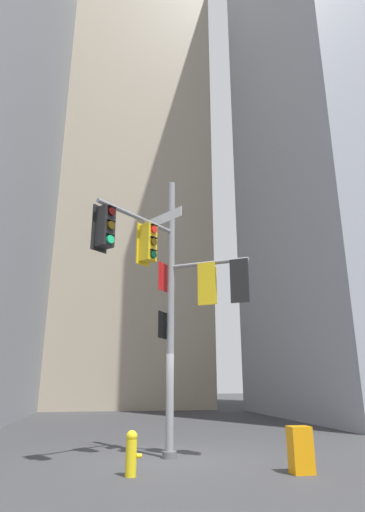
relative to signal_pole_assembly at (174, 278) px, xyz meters
name	(u,v)px	position (x,y,z in m)	size (l,w,h in m)	color
ground	(169,458)	(0.01, 0.61, -4.41)	(120.00, 120.00, 0.00)	#38383A
building_tower_right	(357,79)	(14.43, 10.83, 17.51)	(13.88, 13.88, 43.83)	#9399A3
building_mid_block	(104,202)	(-2.77, 26.97, 14.08)	(17.21, 17.21, 36.98)	tan
signal_pole_assembly	(174,278)	(0.00, 0.00, 0.00)	(4.07, 2.40, 7.47)	gray
fire_hydrant	(131,452)	(-1.04, -1.32, -3.96)	(0.33, 0.23, 0.85)	yellow
newspaper_box	(301,450)	(2.42, -1.65, -3.95)	(0.45, 0.36, 0.91)	orange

